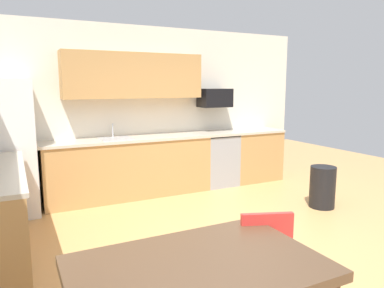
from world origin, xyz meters
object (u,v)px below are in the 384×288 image
(chair_near_table, at_px, (271,266))
(trash_bin, at_px, (322,187))
(dining_table, at_px, (198,274))
(refrigerator, at_px, (4,149))
(oven_range, at_px, (217,159))
(microwave, at_px, (215,98))

(chair_near_table, bearing_deg, trash_bin, 37.16)
(dining_table, distance_m, trash_bin, 3.69)
(refrigerator, bearing_deg, chair_near_table, -64.52)
(refrigerator, relative_size, chair_near_table, 2.14)
(refrigerator, xyz_separation_m, oven_range, (3.32, 0.08, -0.46))
(dining_table, xyz_separation_m, chair_near_table, (0.67, 0.19, -0.20))
(microwave, height_order, chair_near_table, microwave)
(chair_near_table, bearing_deg, oven_range, 65.01)
(chair_near_table, distance_m, trash_bin, 3.02)
(chair_near_table, height_order, trash_bin, chair_near_table)
(oven_range, relative_size, chair_near_table, 1.07)
(refrigerator, bearing_deg, dining_table, -74.86)
(microwave, bearing_deg, dining_table, -121.15)
(refrigerator, relative_size, microwave, 3.37)
(oven_range, distance_m, chair_near_table, 3.94)
(oven_range, bearing_deg, dining_table, -121.82)
(trash_bin, bearing_deg, oven_range, 112.92)
(refrigerator, bearing_deg, oven_range, 1.38)
(refrigerator, height_order, microwave, refrigerator)
(oven_range, bearing_deg, chair_near_table, -114.99)
(trash_bin, bearing_deg, refrigerator, 157.69)
(microwave, distance_m, trash_bin, 2.34)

